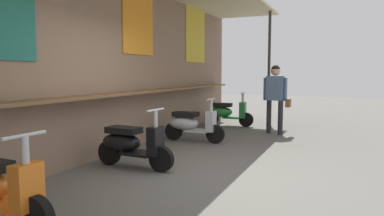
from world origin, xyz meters
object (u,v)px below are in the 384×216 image
(scooter_silver, at_px, (191,124))
(scooter_black, at_px, (130,144))
(shopper_with_handbag, at_px, (276,92))
(scooter_green, at_px, (226,112))

(scooter_silver, bearing_deg, scooter_black, -89.43)
(shopper_with_handbag, bearing_deg, scooter_green, 63.51)
(scooter_black, relative_size, scooter_silver, 1.00)
(scooter_green, bearing_deg, scooter_black, -94.58)
(scooter_silver, distance_m, shopper_with_handbag, 2.39)
(shopper_with_handbag, bearing_deg, scooter_silver, 139.74)
(scooter_black, height_order, scooter_silver, same)
(scooter_black, height_order, scooter_green, same)
(scooter_silver, height_order, scooter_green, same)
(scooter_silver, xyz_separation_m, scooter_green, (2.54, -0.00, 0.00))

